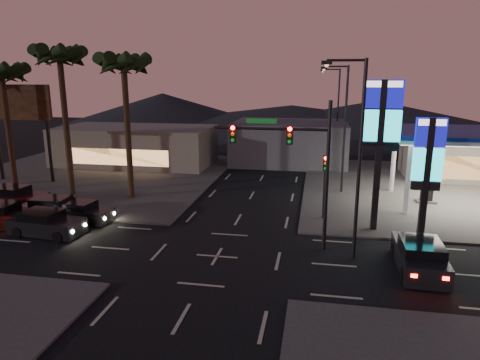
% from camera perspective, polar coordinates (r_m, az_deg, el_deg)
% --- Properties ---
extents(ground, '(140.00, 140.00, 0.00)m').
position_cam_1_polar(ground, '(22.75, -3.09, -10.13)').
color(ground, black).
rests_on(ground, ground).
extents(corner_lot_ne, '(24.00, 24.00, 0.12)m').
position_cam_1_polar(corner_lot_ne, '(38.98, 26.52, -1.33)').
color(corner_lot_ne, '#47443F').
rests_on(corner_lot_ne, ground).
extents(corner_lot_nw, '(24.00, 24.00, 0.12)m').
position_cam_1_polar(corner_lot_nw, '(42.82, -19.21, 0.60)').
color(corner_lot_nw, '#47443F').
rests_on(corner_lot_nw, ground).
extents(gas_station, '(12.20, 8.20, 5.47)m').
position_cam_1_polar(gas_station, '(34.34, 29.19, 5.09)').
color(gas_station, silver).
rests_on(gas_station, ground).
extents(convenience_store, '(10.00, 6.00, 4.00)m').
position_cam_1_polar(convenience_store, '(43.86, 27.54, 2.69)').
color(convenience_store, '#726B5B').
rests_on(convenience_store, ground).
extents(pylon_sign_tall, '(2.20, 0.35, 9.00)m').
position_cam_1_polar(pylon_sign_tall, '(26.14, 18.28, 6.88)').
color(pylon_sign_tall, black).
rests_on(pylon_sign_tall, ground).
extents(pylon_sign_short, '(1.60, 0.35, 7.00)m').
position_cam_1_polar(pylon_sign_short, '(25.87, 23.77, 2.45)').
color(pylon_sign_short, black).
rests_on(pylon_sign_short, ground).
extents(traffic_signal_mast, '(6.10, 0.39, 8.00)m').
position_cam_1_polar(traffic_signal_mast, '(22.60, 7.24, 3.50)').
color(traffic_signal_mast, black).
rests_on(traffic_signal_mast, ground).
extents(pedestal_signal, '(0.32, 0.39, 4.30)m').
position_cam_1_polar(pedestal_signal, '(27.93, 11.26, 0.47)').
color(pedestal_signal, black).
rests_on(pedestal_signal, ground).
extents(streetlight_near, '(2.14, 0.25, 10.00)m').
position_cam_1_polar(streetlight_near, '(21.60, 15.22, 3.98)').
color(streetlight_near, black).
rests_on(streetlight_near, ground).
extents(streetlight_mid, '(2.14, 0.25, 10.00)m').
position_cam_1_polar(streetlight_mid, '(34.46, 13.51, 7.53)').
color(streetlight_mid, black).
rests_on(streetlight_mid, ground).
extents(streetlight_far, '(2.14, 0.25, 10.00)m').
position_cam_1_polar(streetlight_far, '(48.40, 12.68, 9.23)').
color(streetlight_far, black).
rests_on(streetlight_far, ground).
extents(palm_a, '(4.41, 4.41, 10.86)m').
position_cam_1_polar(palm_a, '(32.83, -15.20, 13.64)').
color(palm_a, black).
rests_on(palm_a, ground).
extents(palm_b, '(4.41, 4.41, 11.46)m').
position_cam_1_polar(palm_b, '(35.25, -22.84, 13.92)').
color(palm_b, black).
rests_on(palm_b, ground).
extents(palm_c, '(4.41, 4.41, 10.26)m').
position_cam_1_polar(palm_c, '(38.16, -29.13, 11.54)').
color(palm_c, black).
rests_on(palm_c, ground).
extents(billboard, '(6.00, 0.30, 8.50)m').
position_cam_1_polar(billboard, '(41.93, -27.33, 8.28)').
color(billboard, black).
rests_on(billboard, ground).
extents(building_far_west, '(16.00, 8.00, 4.00)m').
position_cam_1_polar(building_far_west, '(46.83, -13.69, 4.46)').
color(building_far_west, '#726B5B').
rests_on(building_far_west, ground).
extents(building_far_mid, '(12.00, 9.00, 4.40)m').
position_cam_1_polar(building_far_mid, '(46.85, 6.66, 5.00)').
color(building_far_mid, '#4C4C51').
rests_on(building_far_mid, ground).
extents(hill_left, '(40.00, 40.00, 6.00)m').
position_cam_1_polar(hill_left, '(85.85, -10.25, 9.31)').
color(hill_left, black).
rests_on(hill_left, ground).
extents(hill_right, '(50.00, 50.00, 5.00)m').
position_cam_1_polar(hill_right, '(81.15, 17.60, 8.31)').
color(hill_right, black).
rests_on(hill_right, ground).
extents(hill_center, '(60.00, 60.00, 4.00)m').
position_cam_1_polar(hill_center, '(80.71, 6.85, 8.46)').
color(hill_center, black).
rests_on(hill_center, ground).
extents(car_lane_a_front, '(4.58, 2.19, 1.46)m').
position_cam_1_polar(car_lane_a_front, '(27.91, -24.48, -5.33)').
color(car_lane_a_front, black).
rests_on(car_lane_a_front, ground).
extents(car_lane_a_mid, '(4.87, 2.36, 1.54)m').
position_cam_1_polar(car_lane_a_mid, '(30.52, -29.29, -4.22)').
color(car_lane_a_mid, black).
rests_on(car_lane_a_mid, ground).
extents(car_lane_b_front, '(4.67, 2.17, 1.49)m').
position_cam_1_polar(car_lane_b_front, '(30.62, -23.41, -3.58)').
color(car_lane_b_front, slate).
rests_on(car_lane_b_front, ground).
extents(car_lane_b_mid, '(4.19, 2.06, 1.33)m').
position_cam_1_polar(car_lane_b_mid, '(29.55, -20.35, -4.05)').
color(car_lane_b_mid, black).
rests_on(car_lane_b_mid, ground).
extents(car_lane_b_rear, '(4.77, 2.18, 1.53)m').
position_cam_1_polar(car_lane_b_rear, '(34.68, -27.93, -2.09)').
color(car_lane_b_rear, black).
rests_on(car_lane_b_rear, ground).
extents(suv_station, '(2.16, 4.79, 1.58)m').
position_cam_1_polar(suv_station, '(22.63, 22.80, -9.36)').
color(suv_station, black).
rests_on(suv_station, ground).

